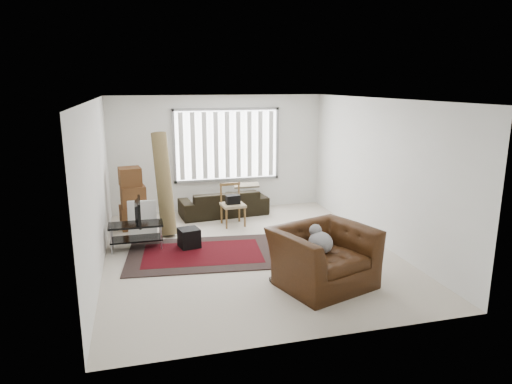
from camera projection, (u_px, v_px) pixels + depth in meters
room at (244, 151)px, 8.30m from camera, size 6.00×6.02×2.71m
persian_rug at (203, 254)px, 8.09m from camera, size 2.79×2.01×0.02m
tv_stand at (136, 231)px, 8.29m from camera, size 0.96×0.43×0.48m
tv at (135, 212)px, 8.21m from camera, size 0.10×0.78×0.45m
subwoofer at (189, 238)px, 8.37m from camera, size 0.42×0.42×0.35m
moving_boxes at (133, 200)px, 9.44m from camera, size 0.59×0.55×1.29m
white_flatpack at (143, 218)px, 9.02m from camera, size 0.57×0.23×0.71m
rolled_rug at (164, 184)px, 9.03m from camera, size 0.45×0.83×2.04m
sofa at (224, 199)px, 10.44m from camera, size 2.06×1.05×0.76m
side_chair at (233, 203)px, 9.68m from camera, size 0.51×0.51×0.89m
armchair at (323, 253)px, 6.76m from camera, size 1.66×1.55×1.01m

